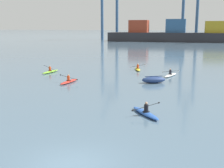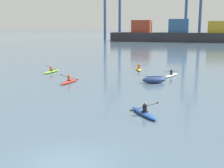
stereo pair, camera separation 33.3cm
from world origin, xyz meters
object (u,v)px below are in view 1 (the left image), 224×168
Objects in this scene: kayak_blue at (145,113)px; kayak_red at (69,81)px; gantry_crane_west at (109,0)px; kayak_lime at (50,71)px; kayak_yellow at (138,69)px; container_barge at (175,34)px; capsized_dinghy at (154,80)px; kayak_white at (170,75)px.

kayak_red is at bearing 136.49° from kayak_blue.
kayak_lime is at bearing -78.73° from gantry_crane_west.
kayak_yellow is at bearing -71.37° from gantry_crane_west.
gantry_crane_west is (-28.98, 8.28, 14.28)m from container_barge.
capsized_dinghy is 14.51m from kayak_lime.
kayak_yellow is at bearing 64.01° from kayak_red.
container_barge reaches higher than kayak_yellow.
kayak_blue is at bearing -45.16° from kayak_lime.
kayak_yellow is (-3.41, 8.85, -0.18)m from capsized_dinghy.
capsized_dinghy is 9.20m from kayak_red.
kayak_lime is at bearing 166.34° from capsized_dinghy.
capsized_dinghy is 0.82× the size of kayak_lime.
kayak_white is (33.64, -89.41, -17.04)m from gantry_crane_west.
gantry_crane_west is 10.99× the size of kayak_blue.
capsized_dinghy is at bearing -68.91° from kayak_yellow.
gantry_crane_west is at bearing 101.27° from kayak_lime.
kayak_white is 1.00× the size of kayak_yellow.
gantry_crane_west is 97.04m from kayak_white.
kayak_red is (23.33, -96.67, -17.04)m from gantry_crane_west.
kayak_red is (-9.89, 9.39, 0.00)m from kayak_blue.
kayak_yellow is (28.80, -85.44, -17.04)m from gantry_crane_west.
kayak_blue is (15.11, -15.19, 0.00)m from kayak_lime.
capsized_dinghy is 0.82× the size of kayak_red.
container_barge reaches higher than kayak_red.
kayak_white is at bearing 73.71° from capsized_dinghy.
container_barge is 77.21m from kayak_yellow.
kayak_lime is at bearing -97.50° from container_barge.
kayak_red is at bearing -165.01° from capsized_dinghy.
kayak_lime reaches higher than kayak_white.
kayak_white is at bearing -39.40° from kayak_yellow.
container_barge is at bearing 89.87° from kayak_yellow.
kayak_blue is 0.88× the size of kayak_red.
kayak_red is at bearing -93.66° from container_barge.
gantry_crane_west is 91.76m from kayak_yellow.
container_barge is 33.35m from gantry_crane_west.
kayak_yellow and kayak_red have the same top height.
capsized_dinghy is 9.48m from kayak_yellow.
kayak_red is (-5.47, -11.22, 0.00)m from kayak_yellow.
gantry_crane_west is 94.20m from kayak_lime.
kayak_lime reaches higher than kayak_red.
container_barge is at bearing 86.34° from kayak_red.
kayak_lime is 21.43m from kayak_blue.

